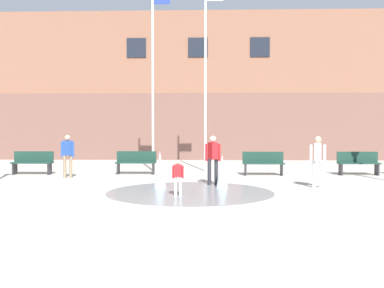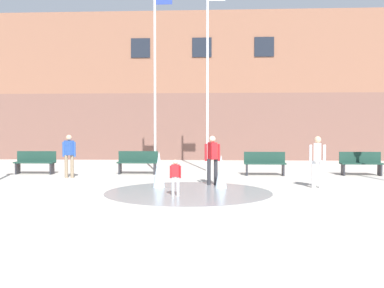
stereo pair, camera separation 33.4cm
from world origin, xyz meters
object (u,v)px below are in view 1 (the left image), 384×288
park_bench_near_trashcan (358,163)px  child_in_fountain (178,175)px  adult_watching (213,156)px  flagpole_left (153,72)px  park_bench_under_left_flagpole (136,162)px  park_bench_under_right_flagpole (263,163)px  park_bench_left_of_flagpoles (33,162)px  adult_in_red (318,157)px  teen_by_trashcan (68,153)px  flagpole_right (206,71)px

park_bench_near_trashcan → child_in_fountain: 8.77m
adult_watching → child_in_fountain: 2.61m
child_in_fountain → flagpole_left: bearing=106.1°
park_bench_under_left_flagpole → park_bench_under_right_flagpole: (5.03, -0.24, 0.00)m
park_bench_left_of_flagpoles → adult_watching: bearing=-23.4°
adult_in_red → teen_by_trashcan: size_ratio=1.00×
park_bench_under_right_flagpole → park_bench_near_trashcan: (3.73, 0.19, 0.00)m
child_in_fountain → teen_by_trashcan: teen_by_trashcan is taller
park_bench_near_trashcan → teen_by_trashcan: size_ratio=1.01×
park_bench_under_left_flagpole → teen_by_trashcan: teen_by_trashcan is taller
park_bench_near_trashcan → teen_by_trashcan: bearing=-172.5°
park_bench_near_trashcan → adult_watching: size_ratio=1.01×
park_bench_near_trashcan → flagpole_left: 9.15m
park_bench_near_trashcan → adult_in_red: adult_in_red is taller
park_bench_under_left_flagpole → flagpole_left: 4.03m
adult_watching → flagpole_left: 6.25m
park_bench_under_left_flagpole → child_in_fountain: (2.05, -5.70, 0.10)m
park_bench_left_of_flagpoles → flagpole_right: (6.88, 1.63, 3.80)m
teen_by_trashcan → flagpole_right: flagpole_right is taller
park_bench_under_right_flagpole → park_bench_near_trashcan: same height
park_bench_near_trashcan → adult_watching: bearing=-150.5°
adult_watching → flagpole_left: (-2.48, 4.70, 3.28)m
park_bench_left_of_flagpoles → child_in_fountain: size_ratio=1.62×
adult_watching → adult_in_red: size_ratio=1.00×
park_bench_under_right_flagpole → teen_by_trashcan: (-7.32, -1.26, 0.45)m
adult_watching → flagpole_right: size_ratio=0.20×
adult_watching → adult_in_red: (3.23, -0.55, 0.00)m
adult_watching → park_bench_under_right_flagpole: bearing=122.0°
adult_watching → adult_in_red: bearing=55.5°
child_in_fountain → flagpole_left: 8.12m
park_bench_under_left_flagpole → child_in_fountain: 6.06m
park_bench_left_of_flagpoles → park_bench_near_trashcan: 12.85m
park_bench_near_trashcan → flagpole_right: (-5.97, 1.45, 3.80)m
park_bench_left_of_flagpoles → child_in_fountain: bearing=-41.7°
adult_in_red → flagpole_left: 8.43m
teen_by_trashcan → flagpole_right: size_ratio=0.20×
park_bench_under_right_flagpole → adult_in_red: bearing=-71.4°
park_bench_under_right_flagpole → flagpole_right: 4.71m
park_bench_left_of_flagpoles → adult_watching: (7.11, -3.08, 0.45)m
flagpole_left → park_bench_under_left_flagpole: bearing=-111.1°
park_bench_under_right_flagpole → flagpole_right: size_ratio=0.20×
park_bench_under_left_flagpole → child_in_fountain: size_ratio=1.62×
park_bench_near_trashcan → child_in_fountain: child_in_fountain is taller
park_bench_left_of_flagpoles → child_in_fountain: 8.23m
adult_in_red → child_in_fountain: 4.60m
adult_watching → teen_by_trashcan: (-5.31, 1.80, 0.00)m
adult_in_red → park_bench_left_of_flagpoles: bearing=-93.7°
park_bench_under_right_flagpole → park_bench_left_of_flagpoles: bearing=179.9°
adult_in_red → park_bench_near_trashcan: bearing=162.2°
flagpole_left → park_bench_under_right_flagpole: bearing=-20.1°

